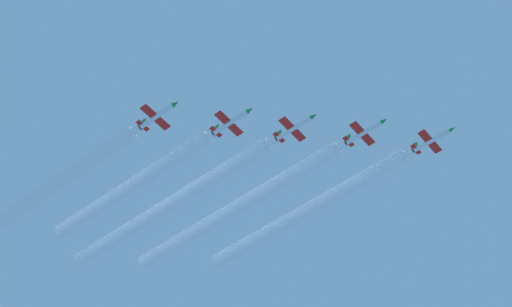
{
  "coord_description": "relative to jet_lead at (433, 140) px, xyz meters",
  "views": [
    {
      "loc": [
        96.57,
        66.23,
        2.71
      ],
      "look_at": [
        0.04,
        -11.47,
        148.03
      ],
      "focal_mm": 61.08,
      "sensor_mm": 36.0,
      "label": 1
    }
  ],
  "objects": [
    {
      "name": "jet_fifth_echelon",
      "position": [
        46.0,
        -39.28,
        -5.6
      ],
      "size": [
        7.63,
        11.11,
        2.67
      ],
      "color": "silver"
    },
    {
      "name": "jet_third_echelon",
      "position": [
        23.79,
        -20.27,
        -2.87
      ],
      "size": [
        7.63,
        11.11,
        2.67
      ],
      "color": "silver"
    },
    {
      "name": "smoke_trail_second_echelon",
      "position": [
        11.98,
        -45.8,
        -0.99
      ],
      "size": [
        3.29,
        61.44,
        3.29
      ],
      "color": "white"
    },
    {
      "name": "smoke_trail_fifth_echelon",
      "position": [
        46.0,
        -74.55,
        -5.62
      ],
      "size": [
        3.29,
        60.38,
        3.29
      ],
      "color": "white"
    },
    {
      "name": "jet_fourth_echelon",
      "position": [
        34.42,
        -29.04,
        -4.42
      ],
      "size": [
        7.63,
        11.11,
        2.67
      ],
      "color": "silver"
    },
    {
      "name": "smoke_trail_lead",
      "position": [
        0.0,
        -34.24,
        -0.03
      ],
      "size": [
        3.29,
        58.29,
        3.29
      ],
      "color": "white"
    },
    {
      "name": "smoke_trail_fourth_echelon",
      "position": [
        34.42,
        -57.81,
        -4.45
      ],
      "size": [
        3.29,
        47.35,
        3.29
      ],
      "color": "white"
    },
    {
      "name": "jet_second_echelon",
      "position": [
        11.98,
        -10.0,
        -0.97
      ],
      "size": [
        7.63,
        11.11,
        2.67
      ],
      "color": "silver"
    },
    {
      "name": "jet_lead",
      "position": [
        0.0,
        0.0,
        0.0
      ],
      "size": [
        7.63,
        11.11,
        2.67
      ],
      "color": "silver"
    },
    {
      "name": "smoke_trail_third_echelon",
      "position": [
        23.79,
        -56.2,
        -2.89
      ],
      "size": [
        3.29,
        61.69,
        3.29
      ],
      "color": "white"
    }
  ]
}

